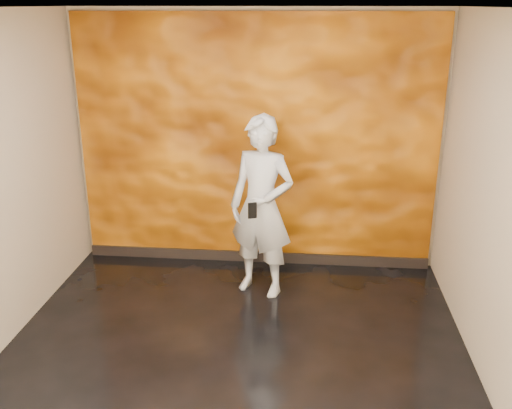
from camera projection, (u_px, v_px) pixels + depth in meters
name	position (u px, v px, depth m)	size (l,w,h in m)	color
room	(231.00, 202.00, 4.35)	(4.02, 4.02, 2.81)	black
feature_wall	(256.00, 144.00, 6.19)	(3.90, 0.06, 2.75)	orange
baseboard	(256.00, 256.00, 6.60)	(3.90, 0.04, 0.12)	black
man	(262.00, 207.00, 5.65)	(0.67, 0.44, 1.84)	#A8ACB8
phone	(252.00, 210.00, 5.40)	(0.08, 0.02, 0.16)	black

